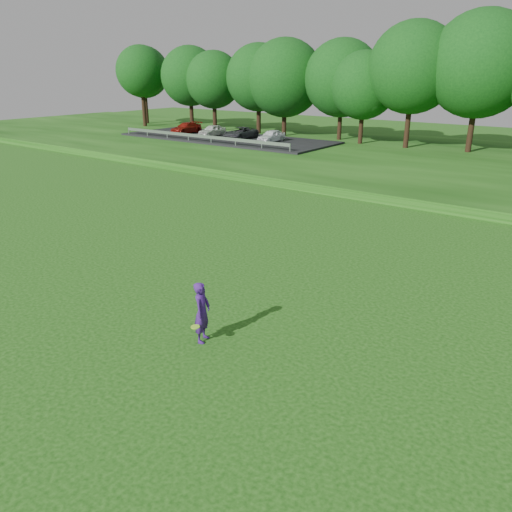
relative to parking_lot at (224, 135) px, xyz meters
The scene contains 6 objects.
ground 40.70m from the parking_lot, 53.72° to the right, with size 140.00×140.00×0.00m, color #133F0C.
berm 24.12m from the parking_lot, ahead, with size 130.00×30.00×0.60m, color #133F0C.
walking_path 27.28m from the parking_lot, 27.99° to the right, with size 130.00×1.60×0.04m, color gray.
treeline 25.63m from the parking_lot, 12.19° to the left, with size 104.00×7.00×15.00m, color #0E4011, non-canonical shape.
parking_lot is the anchor object (origin of this frame).
woman 41.84m from the parking_lot, 50.69° to the right, with size 0.67×1.03×1.90m.
Camera 1 is at (11.63, -9.21, 7.68)m, focal length 35.00 mm.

